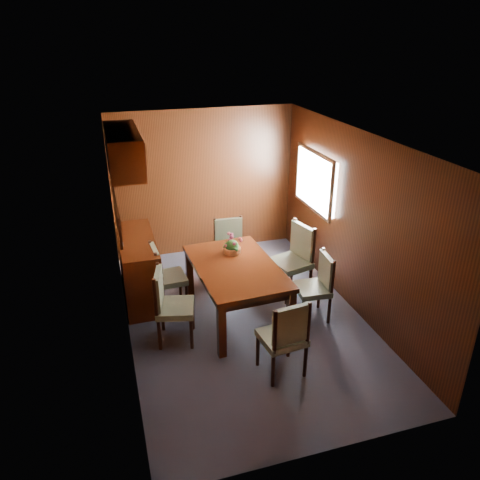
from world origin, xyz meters
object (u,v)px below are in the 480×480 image
object	(u,v)px
chair_right_near	(318,283)
sideboard	(139,268)
chair_left_near	(169,302)
flower_centerpiece	(232,244)
dining_table	(236,273)
chair_head	(286,335)

from	to	relation	value
chair_right_near	sideboard	bearing A→B (deg)	66.03
sideboard	chair_right_near	world-z (taller)	chair_right_near
chair_left_near	chair_right_near	size ratio (longest dim) A/B	1.06
sideboard	chair_right_near	distance (m)	2.49
chair_right_near	flower_centerpiece	bearing A→B (deg)	58.97
flower_centerpiece	chair_left_near	bearing A→B (deg)	-146.61
dining_table	chair_right_near	distance (m)	1.08
sideboard	flower_centerpiece	bearing A→B (deg)	-22.72
chair_right_near	chair_head	distance (m)	1.27
dining_table	chair_right_near	bearing A→B (deg)	-20.47
dining_table	chair_head	xyz separation A→B (m)	(0.18, -1.28, -0.12)
sideboard	flower_centerpiece	size ratio (longest dim) A/B	5.52
dining_table	chair_head	size ratio (longest dim) A/B	1.73
chair_head	dining_table	bearing A→B (deg)	91.24
chair_right_near	chair_left_near	bearing A→B (deg)	93.47
chair_left_near	chair_head	bearing A→B (deg)	60.80
sideboard	flower_centerpiece	xyz separation A→B (m)	(1.22, -0.51, 0.43)
chair_right_near	chair_head	world-z (taller)	chair_head
chair_left_near	chair_right_near	world-z (taller)	chair_left_near
dining_table	flower_centerpiece	xyz separation A→B (m)	(0.06, 0.38, 0.23)
sideboard	flower_centerpiece	world-z (taller)	flower_centerpiece
sideboard	chair_right_near	size ratio (longest dim) A/B	1.54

